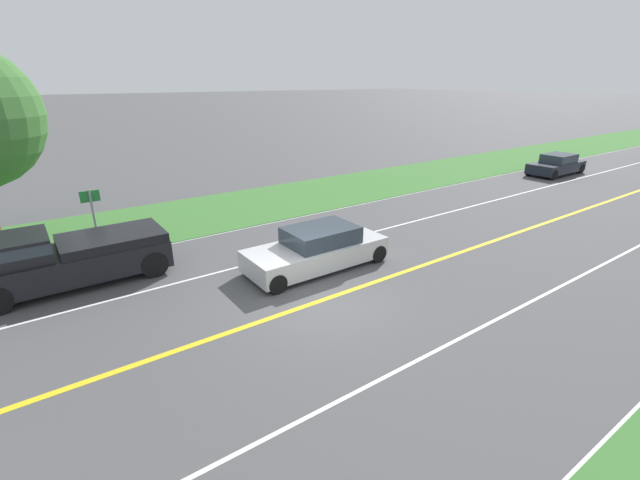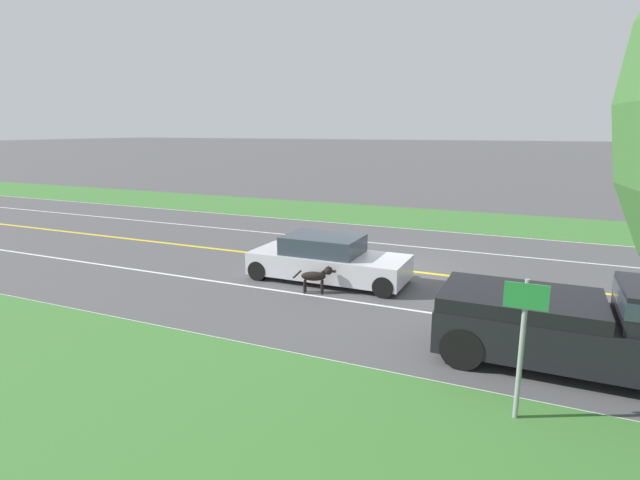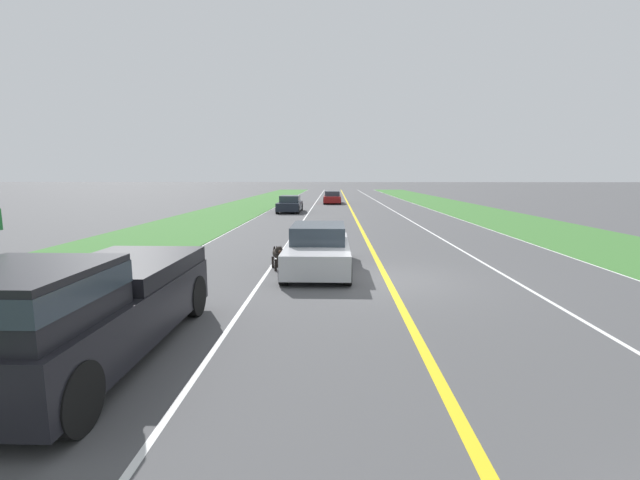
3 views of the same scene
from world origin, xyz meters
TOP-DOWN VIEW (x-y plane):
  - ground_plane at (0.00, 0.00)m, footprint 400.00×400.00m
  - centre_divider_line at (0.00, 0.00)m, footprint 0.18×160.00m
  - lane_edge_line_right at (7.00, 0.00)m, footprint 0.14×160.00m
  - lane_edge_line_left at (-7.00, 0.00)m, footprint 0.14×160.00m
  - lane_dash_same_dir at (3.50, 0.00)m, footprint 0.10×160.00m
  - lane_dash_oncoming at (-3.50, 0.00)m, footprint 0.10×160.00m
  - grass_verge_right at (10.00, 0.00)m, footprint 6.00×160.00m
  - ego_car at (1.99, -1.36)m, footprint 1.92×4.77m
  - dog at (3.24, -1.14)m, footprint 0.49×1.20m
  - pickup_truck at (5.30, 5.58)m, footprint 2.08×5.29m
  - car_trailing_near at (5.05, -22.71)m, footprint 1.82×4.34m
  - street_sign at (7.67, 4.33)m, footprint 0.11×0.64m

SIDE VIEW (x-z plane):
  - ground_plane at x=0.00m, z-range 0.00..0.00m
  - centre_divider_line at x=0.00m, z-range 0.00..0.01m
  - lane_edge_line_right at x=7.00m, z-range 0.00..0.01m
  - lane_edge_line_left at x=-7.00m, z-range 0.00..0.01m
  - lane_dash_same_dir at x=3.50m, z-range 0.00..0.01m
  - lane_dash_oncoming at x=-3.50m, z-range 0.00..0.01m
  - grass_verge_right at x=10.00m, z-range 0.00..0.03m
  - dog at x=3.24m, z-range 0.10..0.91m
  - car_trailing_near at x=5.05m, z-range -0.04..1.28m
  - ego_car at x=1.99m, z-range -0.05..1.33m
  - pickup_truck at x=5.30m, z-range 0.02..1.81m
  - street_sign at x=7.67m, z-range 0.31..2.64m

